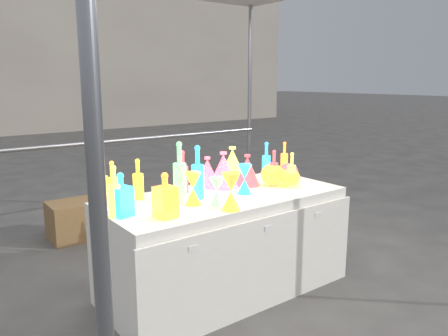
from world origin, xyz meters
TOP-DOWN VIEW (x-y plane):
  - ground at (0.00, 0.00)m, footprint 80.00×80.00m
  - display_table at (0.00, -0.01)m, footprint 1.84×0.83m
  - background_building at (4.00, 14.00)m, footprint 14.00×6.00m
  - cardboard_box_closed at (-0.53, 1.77)m, footprint 0.53×0.38m
  - cardboard_box_flat at (0.80, 2.33)m, footprint 0.80×0.65m
  - bottle_0 at (-0.85, 0.20)m, footprint 0.11×0.11m
  - bottle_1 at (-0.85, 0.31)m, footprint 0.09×0.09m
  - bottle_2 at (-0.78, 0.19)m, footprint 0.08×0.08m
  - bottle_3 at (-0.21, 0.24)m, footprint 0.10×0.10m
  - bottle_4 at (-0.85, -0.02)m, footprint 0.08×0.08m
  - bottle_5 at (-0.35, 0.04)m, footprint 0.10×0.10m
  - bottle_6 at (-0.55, 0.27)m, footprint 0.08×0.08m
  - bottle_7 at (-0.21, 0.03)m, footprint 0.12×0.12m
  - decanter_1 at (-0.61, -0.22)m, footprint 0.13×0.13m
  - decanter_2 at (-0.81, -0.03)m, footprint 0.14×0.14m
  - hourglass_0 at (-0.19, -0.34)m, footprint 0.14×0.14m
  - hourglass_3 at (-0.20, -0.19)m, footprint 0.13×0.13m
  - hourglass_4 at (-0.32, -0.08)m, footprint 0.14×0.14m
  - hourglass_5 at (0.14, -0.07)m, footprint 0.14×0.14m
  - globe_0 at (0.56, -0.12)m, footprint 0.21×0.21m
  - globe_2 at (0.49, 0.00)m, footprint 0.25×0.25m
  - globe_3 at (0.71, 0.05)m, footprint 0.21×0.21m
  - lampshade_0 at (0.04, 0.27)m, footprint 0.25×0.25m
  - lampshade_1 at (0.13, 0.18)m, footprint 0.26×0.26m
  - lampshade_2 at (0.33, 0.12)m, footprint 0.28×0.28m
  - lampshade_3 at (0.30, 0.28)m, footprint 0.33×0.33m
  - bottle_8 at (0.58, 0.18)m, footprint 0.08×0.08m
  - bottle_9 at (0.86, 0.25)m, footprint 0.09×0.09m
  - bottle_10 at (0.49, -0.01)m, footprint 0.07×0.07m
  - bottle_11 at (0.55, -0.14)m, footprint 0.08×0.08m

SIDE VIEW (x-z plane):
  - ground at x=0.00m, z-range 0.00..0.00m
  - cardboard_box_flat at x=0.80m, z-range 0.00..0.06m
  - cardboard_box_closed at x=-0.53m, z-range 0.00..0.38m
  - display_table at x=0.00m, z-range 0.00..0.75m
  - globe_0 at x=0.56m, z-range 0.75..0.88m
  - globe_3 at x=0.71m, z-range 0.75..0.88m
  - globe_2 at x=0.49m, z-range 0.75..0.90m
  - hourglass_3 at x=-0.20m, z-range 0.75..0.94m
  - hourglass_5 at x=0.14m, z-range 0.75..0.97m
  - hourglass_4 at x=-0.32m, z-range 0.75..0.97m
  - lampshade_0 at x=0.04m, z-range 0.75..0.99m
  - hourglass_0 at x=-0.19m, z-range 0.75..1.00m
  - lampshade_2 at x=0.33m, z-range 0.75..1.00m
  - decanter_2 at x=-0.81m, z-range 0.75..1.03m
  - bottle_11 at x=0.55m, z-range 0.75..1.03m
  - lampshade_1 at x=0.13m, z-range 0.75..1.03m
  - decanter_1 at x=-0.61m, z-range 0.75..1.03m
  - bottle_10 at x=0.49m, z-range 0.75..1.04m
  - bottle_6 at x=-0.55m, z-range 0.75..1.04m
  - bottle_9 at x=0.86m, z-range 0.75..1.04m
  - lampshade_3 at x=0.30m, z-range 0.75..1.05m
  - bottle_2 at x=-0.78m, z-range 0.75..1.06m
  - bottle_3 at x=-0.21m, z-range 0.75..1.07m
  - bottle_8 at x=0.58m, z-range 0.75..1.07m
  - bottle_4 at x=-0.85m, z-range 0.75..1.07m
  - bottle_1 at x=-0.85m, z-range 0.75..1.08m
  - bottle_0 at x=-0.85m, z-range 0.75..1.09m
  - bottle_7 at x=-0.21m, z-range 0.75..1.13m
  - bottle_5 at x=-0.35m, z-range 0.75..1.17m
  - background_building at x=4.00m, z-range 0.00..6.00m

